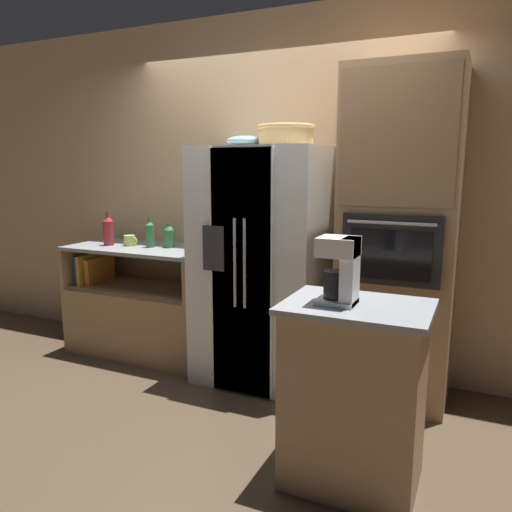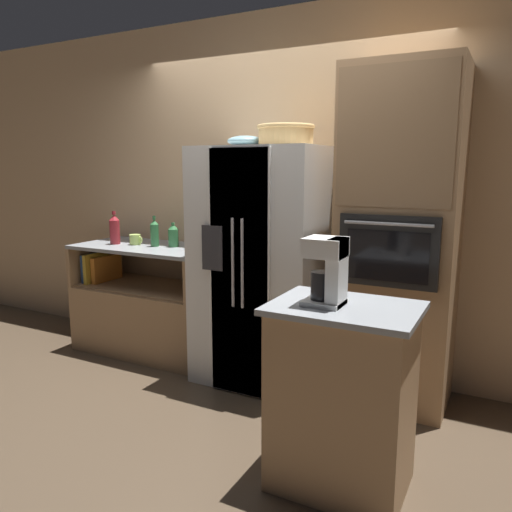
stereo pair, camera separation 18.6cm
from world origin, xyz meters
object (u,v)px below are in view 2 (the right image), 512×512
(bottle_tall, at_px, (155,233))
(mug, at_px, (135,240))
(wicker_basket, at_px, (286,134))
(refrigerator, at_px, (264,266))
(bottle_short, at_px, (173,235))
(bottle_wide, at_px, (115,229))
(wall_oven, at_px, (399,240))
(coffee_maker, at_px, (329,269))
(fruit_bowl, at_px, (245,141))

(bottle_tall, distance_m, mug, 0.22)
(wicker_basket, bearing_deg, refrigerator, 174.92)
(bottle_short, height_order, mug, bottle_short)
(bottle_tall, relative_size, bottle_wide, 0.90)
(wall_oven, xyz_separation_m, bottle_tall, (-2.03, -0.04, -0.07))
(bottle_short, bearing_deg, coffee_maker, -32.79)
(bottle_tall, bearing_deg, coffee_maker, -29.42)
(fruit_bowl, xyz_separation_m, bottle_tall, (-0.93, 0.08, -0.74))
(wall_oven, distance_m, mug, 2.24)
(wicker_basket, relative_size, bottle_short, 1.97)
(fruit_bowl, bearing_deg, bottle_wide, 179.05)
(mug, xyz_separation_m, coffee_maker, (2.15, -1.09, 0.15))
(refrigerator, distance_m, fruit_bowl, 0.93)
(bottle_wide, xyz_separation_m, coffee_maker, (2.33, -1.03, 0.06))
(wall_oven, distance_m, bottle_tall, 2.03)
(bottle_tall, distance_m, coffee_maker, 2.22)
(wicker_basket, distance_m, fruit_bowl, 0.31)
(wall_oven, bearing_deg, refrigerator, -174.90)
(wall_oven, relative_size, bottle_tall, 8.66)
(wicker_basket, relative_size, bottle_tall, 1.56)
(mug, bearing_deg, coffee_maker, -26.86)
(wall_oven, bearing_deg, mug, -178.84)
(bottle_tall, height_order, coffee_maker, coffee_maker)
(bottle_tall, bearing_deg, refrigerator, -2.46)
(refrigerator, relative_size, wall_oven, 0.78)
(wall_oven, xyz_separation_m, bottle_short, (-1.87, 0.02, -0.09))
(wicker_basket, distance_m, coffee_maker, 1.43)
(wicker_basket, xyz_separation_m, fruit_bowl, (-0.31, -0.02, -0.04))
(wall_oven, relative_size, coffee_maker, 6.85)
(bottle_short, bearing_deg, refrigerator, -6.41)
(refrigerator, distance_m, bottle_tall, 1.08)
(mug, bearing_deg, wicker_basket, -2.25)
(wicker_basket, xyz_separation_m, mug, (-1.45, 0.06, -0.85))
(fruit_bowl, bearing_deg, mug, 176.19)
(wicker_basket, height_order, fruit_bowl, wicker_basket)
(wicker_basket, bearing_deg, coffee_maker, -55.92)
(fruit_bowl, height_order, bottle_wide, fruit_bowl)
(wall_oven, distance_m, coffee_maker, 1.14)
(wall_oven, xyz_separation_m, wicker_basket, (-0.79, -0.10, 0.70))
(mug, bearing_deg, refrigerator, -1.85)
(wicker_basket, relative_size, bottle_wide, 1.40)
(bottle_short, distance_m, mug, 0.37)
(fruit_bowl, xyz_separation_m, bottle_short, (-0.77, 0.14, -0.75))
(refrigerator, bearing_deg, bottle_wide, -179.49)
(bottle_short, distance_m, bottle_wide, 0.56)
(bottle_wide, xyz_separation_m, mug, (0.18, 0.05, -0.09))
(refrigerator, relative_size, bottle_tall, 6.73)
(wall_oven, height_order, bottle_wide, wall_oven)
(refrigerator, xyz_separation_m, fruit_bowl, (-0.13, -0.03, 0.92))
(fruit_bowl, bearing_deg, refrigerator, 14.64)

